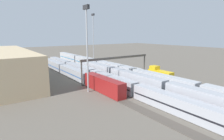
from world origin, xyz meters
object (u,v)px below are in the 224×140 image
(light_mast_0, at_px, (93,32))
(train_on_track_5, at_px, (72,72))
(light_mast_1, at_px, (87,38))
(train_on_track_2, at_px, (115,70))
(maintenance_shed, at_px, (2,66))
(train_on_track_3, at_px, (135,81))
(train_on_track_4, at_px, (107,79))
(train_on_track_1, at_px, (106,65))
(train_on_track_0, at_px, (160,75))
(signal_gantry, at_px, (117,60))

(light_mast_0, bearing_deg, train_on_track_5, 138.61)
(train_on_track_5, distance_m, light_mast_1, 25.57)
(train_on_track_2, height_order, maintenance_shed, maintenance_shed)
(train_on_track_3, bearing_deg, train_on_track_4, 30.84)
(train_on_track_4, xyz_separation_m, light_mast_0, (51.34, -23.86, 16.36))
(train_on_track_4, bearing_deg, light_mast_0, -24.93)
(light_mast_1, relative_size, maintenance_shed, 0.46)
(train_on_track_4, bearing_deg, train_on_track_5, 15.06)
(train_on_track_4, bearing_deg, light_mast_1, 106.08)
(maintenance_shed, bearing_deg, light_mast_1, -146.30)
(train_on_track_3, bearing_deg, train_on_track_1, -17.32)
(train_on_track_3, relative_size, light_mast_0, 2.44)
(train_on_track_5, xyz_separation_m, train_on_track_2, (-8.91, -15.00, 0.51))
(train_on_track_2, relative_size, maintenance_shed, 2.22)
(train_on_track_0, distance_m, maintenance_shed, 58.20)
(light_mast_0, relative_size, signal_gantry, 0.97)
(train_on_track_1, relative_size, train_on_track_3, 0.66)
(light_mast_0, xyz_separation_m, light_mast_1, (-53.82, 32.50, -2.31))
(train_on_track_1, xyz_separation_m, signal_gantry, (-18.82, 7.50, 5.55))
(train_on_track_3, bearing_deg, light_mast_0, -17.53)
(train_on_track_5, xyz_separation_m, train_on_track_3, (-26.96, -10.00, 0.52))
(train_on_track_5, relative_size, train_on_track_3, 0.93)
(light_mast_1, height_order, maintenance_shed, light_mast_1)
(train_on_track_2, relative_size, light_mast_0, 4.10)
(train_on_track_0, xyz_separation_m, maintenance_shed, (32.34, 48.25, 3.52))
(train_on_track_1, distance_m, light_mast_1, 38.00)
(maintenance_shed, bearing_deg, train_on_track_1, -94.27)
(train_on_track_4, bearing_deg, signal_gantry, -56.95)
(light_mast_1, bearing_deg, light_mast_0, -31.12)
(train_on_track_0, distance_m, train_on_track_1, 29.54)
(train_on_track_0, distance_m, light_mast_0, 59.16)
(train_on_track_2, xyz_separation_m, light_mast_0, (41.67, -13.86, 15.83))
(train_on_track_3, height_order, light_mast_0, light_mast_0)
(train_on_track_5, xyz_separation_m, maintenance_shed, (8.35, 23.25, 3.59))
(train_on_track_4, bearing_deg, maintenance_shed, 46.37)
(signal_gantry, bearing_deg, train_on_track_2, -27.56)
(train_on_track_3, distance_m, maintenance_shed, 48.60)
(train_on_track_0, relative_size, train_on_track_4, 0.09)
(train_on_track_1, bearing_deg, maintenance_shed, 85.73)
(train_on_track_4, height_order, light_mast_0, light_mast_0)
(train_on_track_0, xyz_separation_m, train_on_track_2, (15.08, 10.00, 0.44))
(light_mast_0, bearing_deg, maintenance_shed, 115.09)
(train_on_track_3, bearing_deg, light_mast_1, 66.65)
(train_on_track_0, bearing_deg, train_on_track_1, 9.74)
(train_on_track_4, height_order, signal_gantry, signal_gantry)
(signal_gantry, bearing_deg, train_on_track_1, -21.72)
(train_on_track_5, height_order, train_on_track_4, same)
(train_on_track_1, bearing_deg, train_on_track_0, -170.26)
(train_on_track_1, xyz_separation_m, train_on_track_4, (-23.70, 15.00, 0.06))
(train_on_track_2, xyz_separation_m, maintenance_shed, (17.26, 38.25, 3.08))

